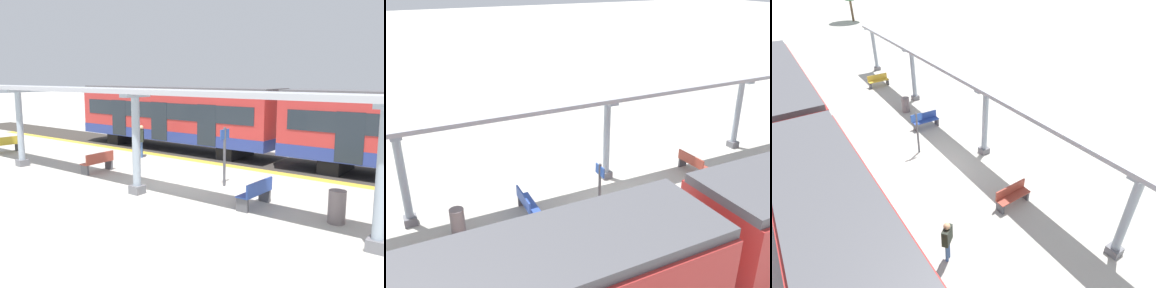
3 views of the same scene
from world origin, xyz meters
The scene contains 10 objects.
ground_plane centered at (0.00, 0.00, 0.00)m, with size 176.00×176.00×0.00m, color #B1AEA4.
tactile_edge_strip centered at (-2.98, 0.00, 0.00)m, with size 0.52×38.73×0.01m, color gold.
canopy_pillar_second centered at (2.80, -7.57, 1.76)m, with size 1.10×0.44×3.47m.
canopy_pillar_third centered at (2.80, -0.22, 1.76)m, with size 1.10×0.44×3.47m.
canopy_pillar_fourth centered at (2.80, 7.65, 1.76)m, with size 1.10×0.44×3.47m.
canopy_beam centered at (2.80, -0.15, 3.55)m, with size 1.20×31.12×0.16m, color #A8AAB2.
bench_mid_platform centered at (1.51, -3.82, 0.44)m, with size 1.52×0.50×0.86m.
bench_far_end centered at (1.59, 3.79, 0.44)m, with size 1.51×0.49×0.86m.
trash_bin centered at (1.49, 6.26, 0.47)m, with size 0.48×0.48×0.93m, color slate.
platform_info_sign centered at (0.10, 1.63, 1.33)m, with size 0.56×0.10×2.20m.
Camera 2 is at (-10.78, 7.93, 8.26)m, focal length 38.81 mm.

